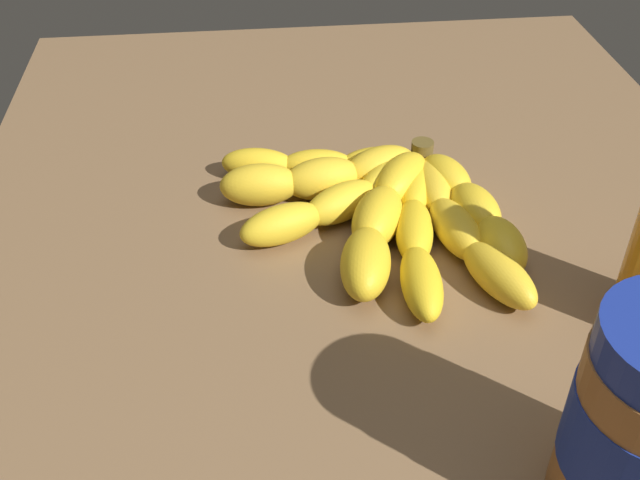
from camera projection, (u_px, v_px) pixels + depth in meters
The scene contains 2 objects.
ground_plane at pixel (378, 302), 59.30cm from camera, with size 99.17×68.17×4.33cm, color brown.
banana_bunch at pixel (386, 204), 63.09cm from camera, with size 23.63×23.67×3.79cm.
Camera 1 is at (-42.99, 9.17, 38.19)cm, focal length 42.71 mm.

